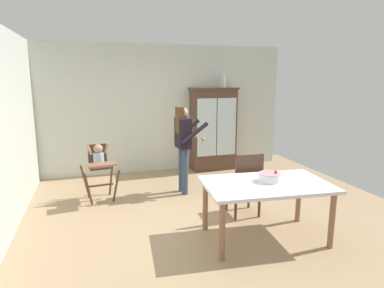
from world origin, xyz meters
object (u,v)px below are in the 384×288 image
adult_person (183,139)px  dining_chair_far_side (246,180)px  dining_table (266,190)px  high_chair_with_toddler (99,162)px  birthday_cake (270,177)px  ceramic_vase (223,82)px  china_cabinet (213,129)px

adult_person → dining_chair_far_side: bearing=-157.7°
adult_person → dining_table: (0.52, -1.94, -0.32)m
high_chair_with_toddler → birthday_cake: bearing=-51.3°
dining_chair_far_side → dining_table: bearing=86.9°
dining_table → dining_chair_far_side: dining_chair_far_side is taller
birthday_cake → dining_chair_far_side: dining_chair_far_side is taller
dining_table → birthday_cake: birthday_cake is taller
ceramic_vase → dining_table: 3.58m
ceramic_vase → high_chair_with_toddler: (-2.68, -1.24, -1.27)m
ceramic_vase → dining_table: (-0.73, -3.26, -1.28)m
ceramic_vase → birthday_cake: 3.47m
ceramic_vase → dining_chair_far_side: size_ratio=0.28×
high_chair_with_toddler → dining_chair_far_side: dining_chair_far_side is taller
china_cabinet → dining_chair_far_side: size_ratio=1.88×
birthday_cake → dining_table: bearing=-145.9°
ceramic_vase → china_cabinet: bearing=-179.0°
china_cabinet → birthday_cake: 3.24m
high_chair_with_toddler → adult_person: size_ratio=0.62×
ceramic_vase → dining_chair_far_side: bearing=-104.5°
ceramic_vase → high_chair_with_toddler: bearing=-155.2°
dining_table → birthday_cake: (0.07, 0.05, 0.14)m
adult_person → dining_chair_far_side: (0.59, -1.25, -0.41)m
ceramic_vase → adult_person: 2.06m
ceramic_vase → birthday_cake: ceramic_vase is taller
high_chair_with_toddler → dining_table: (1.95, -2.02, -0.00)m
ceramic_vase → birthday_cake: bearing=-101.7°
birthday_cake → high_chair_with_toddler: bearing=135.6°
dining_table → birthday_cake: bearing=34.1°
adult_person → birthday_cake: 1.99m
china_cabinet → dining_chair_far_side: (-0.46, -2.57, -0.35)m
china_cabinet → birthday_cake: china_cabinet is taller
high_chair_with_toddler → dining_chair_far_side: 2.42m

